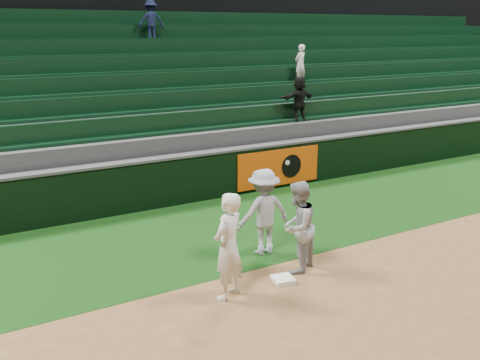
% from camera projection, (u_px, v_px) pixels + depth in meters
% --- Properties ---
extents(ground, '(70.00, 70.00, 0.00)m').
position_uv_depth(ground, '(296.00, 286.00, 9.17)').
color(ground, brown).
rests_on(ground, ground).
extents(foul_grass, '(36.00, 4.20, 0.01)m').
position_uv_depth(foul_grass, '(216.00, 231.00, 11.67)').
color(foul_grass, black).
rests_on(foul_grass, ground).
extents(first_base, '(0.41, 0.41, 0.08)m').
position_uv_depth(first_base, '(283.00, 280.00, 9.31)').
color(first_base, white).
rests_on(first_base, ground).
extents(first_baseman, '(0.78, 0.69, 1.79)m').
position_uv_depth(first_baseman, '(228.00, 246.00, 8.56)').
color(first_baseman, white).
rests_on(first_baseman, ground).
extents(baserunner, '(1.03, 0.97, 1.68)m').
position_uv_depth(baserunner, '(297.00, 227.00, 9.55)').
color(baserunner, '#A2A5AC').
rests_on(baserunner, ground).
extents(base_coach, '(1.13, 0.68, 1.70)m').
position_uv_depth(base_coach, '(264.00, 212.00, 10.29)').
color(base_coach, '#9FA2AC').
rests_on(base_coach, foul_grass).
extents(field_wall, '(36.00, 0.45, 1.25)m').
position_uv_depth(field_wall, '(176.00, 179.00, 13.34)').
color(field_wall, black).
rests_on(field_wall, ground).
extents(stadium_seating, '(36.00, 5.95, 5.15)m').
position_uv_depth(stadium_seating, '(124.00, 117.00, 16.18)').
color(stadium_seating, '#353537').
rests_on(stadium_seating, ground).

